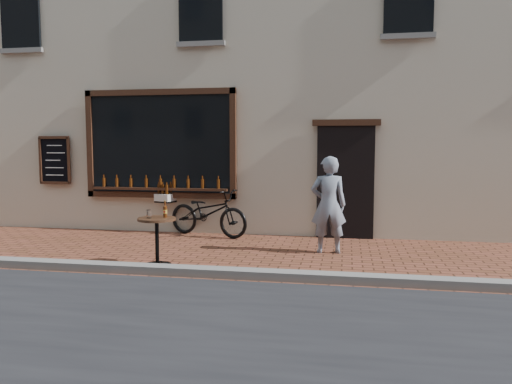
# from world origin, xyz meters

# --- Properties ---
(ground) EXTENTS (90.00, 90.00, 0.00)m
(ground) POSITION_xyz_m (0.00, 0.00, 0.00)
(ground) COLOR brown
(ground) RESTS_ON ground
(kerb) EXTENTS (90.00, 0.25, 0.12)m
(kerb) POSITION_xyz_m (0.00, 0.20, 0.06)
(kerb) COLOR slate
(kerb) RESTS_ON ground
(shop_building) EXTENTS (28.00, 6.20, 10.00)m
(shop_building) POSITION_xyz_m (0.00, 6.50, 5.00)
(shop_building) COLOR #C5B59B
(shop_building) RESTS_ON ground
(cargo_bicycle) EXTENTS (2.16, 1.21, 1.02)m
(cargo_bicycle) POSITION_xyz_m (-0.84, 3.21, 0.49)
(cargo_bicycle) COLOR black
(cargo_bicycle) RESTS_ON ground
(bistro_table) EXTENTS (0.58, 0.58, 0.99)m
(bistro_table) POSITION_xyz_m (-0.88, 0.63, 0.53)
(bistro_table) COLOR black
(bistro_table) RESTS_ON ground
(pedestrian) EXTENTS (0.64, 0.46, 1.64)m
(pedestrian) POSITION_xyz_m (1.63, 2.05, 0.82)
(pedestrian) COLOR slate
(pedestrian) RESTS_ON ground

